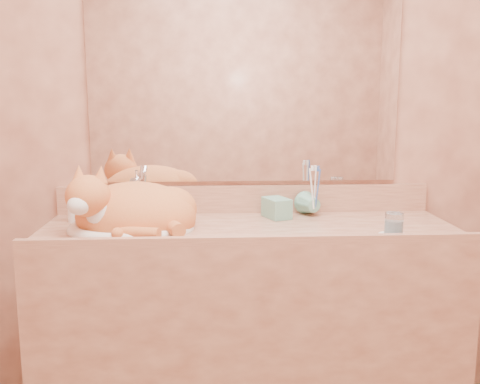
{
  "coord_description": "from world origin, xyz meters",
  "views": [
    {
      "loc": [
        -0.15,
        -1.28,
        1.34
      ],
      "look_at": [
        -0.04,
        0.7,
        0.99
      ],
      "focal_mm": 40.0,
      "sensor_mm": 36.0,
      "label": 1
    }
  ],
  "objects": [
    {
      "name": "toothbrush_cup",
      "position": [
        0.28,
        0.87,
        0.9
      ],
      "size": [
        0.12,
        0.12,
        0.09
      ],
      "primitive_type": "imported",
      "rotation": [
        0.0,
        0.0,
        0.34
      ],
      "color": "#6BAC94",
      "rests_on": "vanity_counter"
    },
    {
      "name": "cat",
      "position": [
        -0.45,
        0.7,
        0.93
      ],
      "size": [
        0.53,
        0.46,
        0.26
      ],
      "primitive_type": null,
      "rotation": [
        0.0,
        0.0,
        -0.17
      ],
      "color": "#C5602D",
      "rests_on": "sink_basin"
    },
    {
      "name": "lotion_bottle",
      "position": [
        -0.69,
        0.85,
        0.92
      ],
      "size": [
        0.06,
        0.06,
        0.13
      ],
      "primitive_type": "cylinder",
      "color": "white",
      "rests_on": "vanity_counter"
    },
    {
      "name": "soap_dispenser",
      "position": [
        0.15,
        0.82,
        0.94
      ],
      "size": [
        0.11,
        0.11,
        0.19
      ],
      "primitive_type": "imported",
      "rotation": [
        0.0,
        0.0,
        0.38
      ],
      "color": "#6BAC94",
      "rests_on": "vanity_counter"
    },
    {
      "name": "toothbrushes",
      "position": [
        0.28,
        0.87,
        0.98
      ],
      "size": [
        0.04,
        0.04,
        0.22
      ],
      "primitive_type": null,
      "color": "white",
      "rests_on": "toothbrush_cup"
    },
    {
      "name": "faucet",
      "position": [
        -0.45,
        0.88,
        0.94
      ],
      "size": [
        0.05,
        0.13,
        0.19
      ],
      "primitive_type": null,
      "rotation": [
        0.0,
        0.0,
        0.05
      ],
      "color": "white",
      "rests_on": "vanity_counter"
    },
    {
      "name": "saucer",
      "position": [
        0.51,
        0.54,
        0.85
      ],
      "size": [
        0.11,
        0.11,
        0.01
      ],
      "primitive_type": "cylinder",
      "color": "white",
      "rests_on": "vanity_counter"
    },
    {
      "name": "mirror",
      "position": [
        0.0,
        0.99,
        1.39
      ],
      "size": [
        1.3,
        0.02,
        0.8
      ],
      "primitive_type": "cube",
      "color": "white",
      "rests_on": "wall_back"
    },
    {
      "name": "water_glass",
      "position": [
        0.51,
        0.54,
        0.9
      ],
      "size": [
        0.07,
        0.07,
        0.08
      ],
      "primitive_type": "cylinder",
      "color": "silver",
      "rests_on": "saucer"
    },
    {
      "name": "wall_front",
      "position": [
        0.0,
        -1.0,
        1.25
      ],
      "size": [
        2.4,
        0.02,
        2.5
      ],
      "primitive_type": "cube",
      "color": "#935643",
      "rests_on": "ground"
    },
    {
      "name": "vanity_counter",
      "position": [
        0.0,
        0.72,
        0.42
      ],
      "size": [
        1.6,
        0.55,
        0.85
      ],
      "primitive_type": null,
      "color": "#8E5540",
      "rests_on": "floor"
    },
    {
      "name": "sink_basin",
      "position": [
        -0.45,
        0.7,
        0.92
      ],
      "size": [
        0.54,
        0.48,
        0.15
      ],
      "primitive_type": null,
      "rotation": [
        0.0,
        0.0,
        -0.22
      ],
      "color": "white",
      "rests_on": "vanity_counter"
    },
    {
      "name": "wall_back",
      "position": [
        0.0,
        1.0,
        1.25
      ],
      "size": [
        2.4,
        0.02,
        2.5
      ],
      "primitive_type": "cube",
      "color": "#935643",
      "rests_on": "ground"
    }
  ]
}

